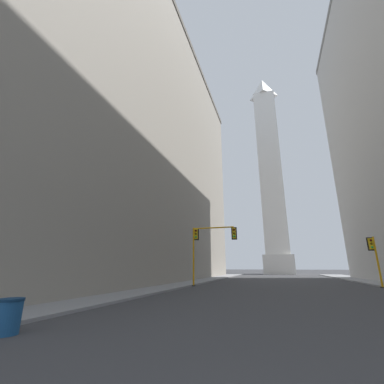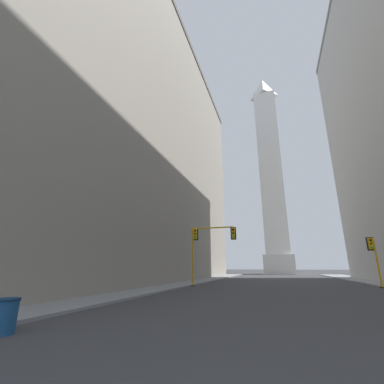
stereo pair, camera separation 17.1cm
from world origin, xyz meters
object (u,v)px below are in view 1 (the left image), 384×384
Objects in this scene: obelisk at (270,170)px; traffic_light_mid_left at (208,241)px; trash_bin at (8,316)px; traffic_light_mid_right at (374,253)px.

traffic_light_mid_left is at bearing -98.65° from obelisk.
trash_bin is at bearing -92.67° from traffic_light_mid_left.
trash_bin is at bearing -96.87° from obelisk.
obelisk reaches higher than trash_bin.
traffic_light_mid_left is (-7.39, -48.56, -25.12)m from obelisk.
obelisk is 75.76m from trash_bin.
obelisk is 53.32m from traffic_light_mid_right.
traffic_light_mid_right is 16.62m from traffic_light_mid_left.
trash_bin is at bearing -125.65° from traffic_light_mid_right.
obelisk is 12.75× the size of traffic_light_mid_right.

